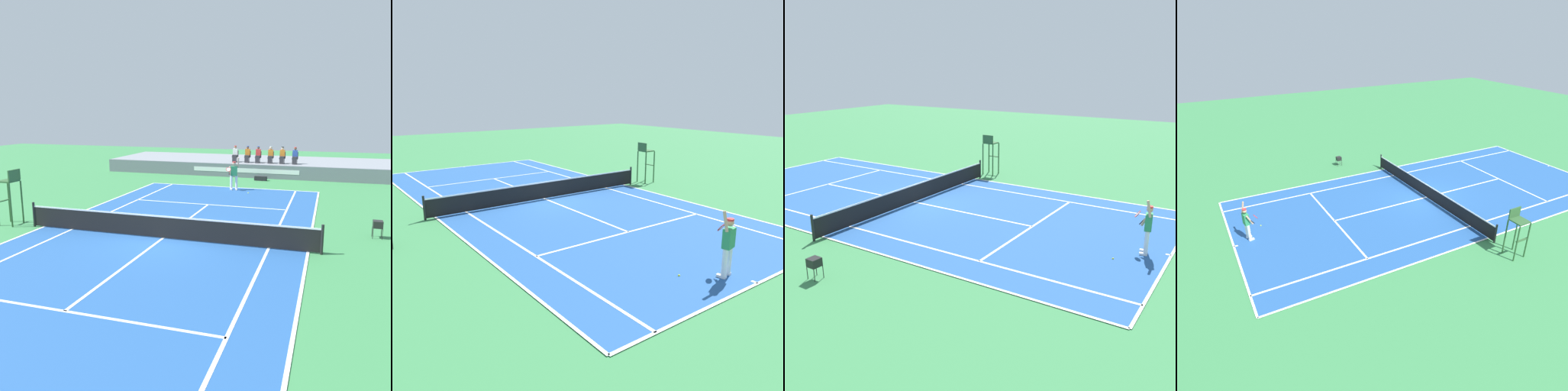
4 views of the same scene
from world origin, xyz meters
The scene contains 16 objects.
ground_plane centered at (0.00, 0.00, 0.00)m, with size 80.00×80.00×0.00m, color #387F47.
court centered at (0.00, 0.00, 0.01)m, with size 11.08×23.88×0.03m.
net centered at (0.00, 0.00, 0.52)m, with size 11.98×0.10×1.07m.
barrier_wall centered at (0.00, 16.41, 0.50)m, with size 22.81×0.25×1.00m.
bleacher_platform centered at (0.00, 20.05, 0.50)m, with size 22.81×7.03×1.00m, color gray.
spectator_seated_0 centered at (-1.07, 17.67, 1.61)m, with size 0.44×0.60×1.27m.
spectator_seated_1 centered at (-0.09, 17.67, 1.61)m, with size 0.44×0.60×1.27m.
spectator_seated_2 centered at (0.74, 17.67, 1.61)m, with size 0.44×0.60×1.27m.
spectator_seated_3 centered at (1.69, 17.67, 1.61)m, with size 0.44×0.60×1.27m.
spectator_seated_4 centered at (2.58, 17.67, 1.61)m, with size 0.44×0.60×1.27m.
spectator_seated_5 centered at (3.52, 17.67, 1.61)m, with size 0.44×0.60×1.27m.
tennis_player centered at (0.34, 11.04, 0.99)m, with size 0.74×0.73×2.08m.
tennis_ball centered at (1.43, 10.22, 0.03)m, with size 0.07×0.07×0.07m, color #D1E533.
umpire_chair centered at (-7.10, 0.00, 1.56)m, with size 0.77×0.77×2.44m.
equipment_bag centered at (1.36, 15.34, 0.16)m, with size 0.91×0.34×0.32m.
ball_hopper centered at (7.96, 2.68, 0.57)m, with size 0.36×0.36×0.70m.
Camera 1 is at (6.03, -14.58, 4.86)m, focal length 38.66 mm.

